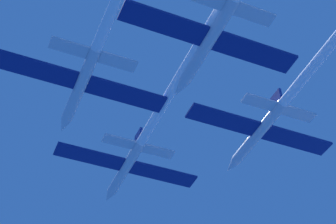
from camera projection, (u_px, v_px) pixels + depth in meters
name	position (u px, v px, depth m)	size (l,w,h in m)	color
jet_lead	(178.00, 80.00, 64.55)	(19.70, 63.06, 3.26)	silver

